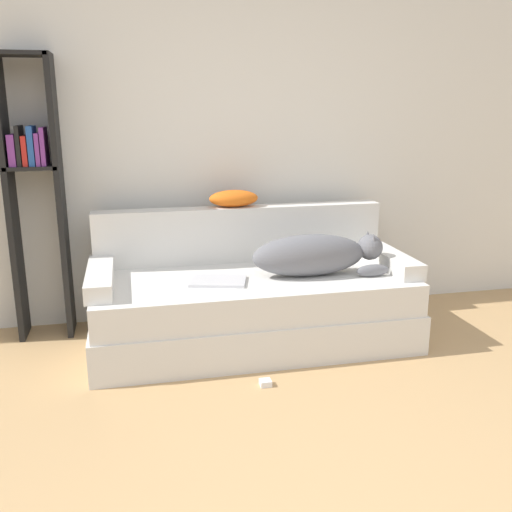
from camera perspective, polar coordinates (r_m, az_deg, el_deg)
The scene contains 10 objects.
wall_back at distance 4.00m, azimuth -5.09°, elevation 13.01°, with size 7.97×0.06×2.70m.
couch at distance 3.64m, azimuth -0.34°, elevation -5.34°, with size 1.99×0.90×0.44m.
couch_backrest at distance 3.88m, azimuth -1.56°, elevation 2.26°, with size 1.95×0.15×0.37m.
couch_arm_left at distance 3.48m, azimuth -15.33°, elevation -2.08°, with size 0.15×0.71×0.10m.
couch_arm_right at distance 3.85m, azimuth 13.20°, elevation -0.31°, with size 0.15×0.71×0.10m.
dog at distance 3.56m, azimuth 6.00°, elevation 0.13°, with size 0.85×0.27×0.26m.
laptop at distance 3.43m, azimuth -3.81°, elevation -2.50°, with size 0.38×0.31×0.02m.
throw_pillow at distance 3.85m, azimuth -2.25°, elevation 5.78°, with size 0.33×0.19×0.11m.
bookshelf at distance 3.85m, azimuth -21.31°, elevation 6.67°, with size 0.33×0.26×1.78m.
power_adapter at distance 3.17m, azimuth 0.95°, elevation -12.56°, with size 0.06×0.06×0.03m.
Camera 1 is at (-0.54, -1.45, 1.48)m, focal length 40.00 mm.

